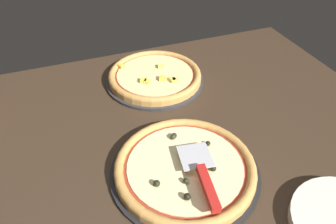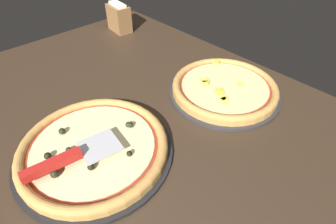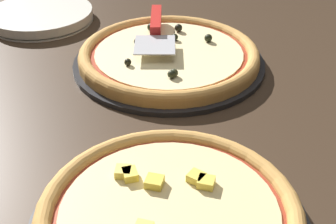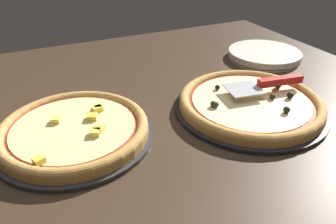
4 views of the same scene
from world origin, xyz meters
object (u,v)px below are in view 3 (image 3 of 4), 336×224
object	(u,v)px
serving_spatula	(156,25)
pizza_front	(167,55)
plate_stack	(41,16)
pizza_back	(169,214)

from	to	relation	value
serving_spatula	pizza_front	bearing A→B (deg)	99.43
plate_stack	serving_spatula	bearing A→B (deg)	142.73
pizza_back	plate_stack	size ratio (longest dim) A/B	1.32
pizza_front	pizza_back	world-z (taller)	pizza_front
pizza_front	plate_stack	distance (cm)	39.26
pizza_back	plate_stack	xyz separation A→B (cm)	(21.33, -72.08, -1.07)
pizza_front	serving_spatula	bearing A→B (deg)	-80.57
pizza_back	plate_stack	distance (cm)	75.18
pizza_front	serving_spatula	size ratio (longest dim) A/B	1.66
pizza_front	plate_stack	world-z (taller)	pizza_front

